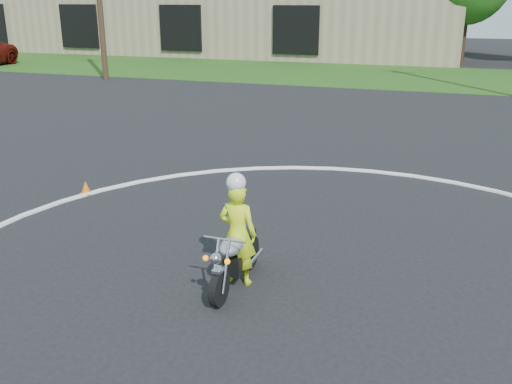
% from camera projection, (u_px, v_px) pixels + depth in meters
% --- Properties ---
extents(grass_strip, '(120.00, 10.00, 0.02)m').
position_uv_depth(grass_strip, '(419.00, 77.00, 29.72)').
color(grass_strip, '#1E4714').
rests_on(grass_strip, ground).
extents(course_markings, '(19.05, 19.05, 0.12)m').
position_uv_depth(course_markings, '(474.00, 268.00, 8.76)').
color(course_markings, silver).
rests_on(course_markings, ground).
extents(primary_motorcycle, '(0.60, 1.72, 0.91)m').
position_uv_depth(primary_motorcycle, '(235.00, 258.00, 8.10)').
color(primary_motorcycle, black).
rests_on(primary_motorcycle, ground).
extents(rider_primary_grp, '(0.56, 0.38, 1.68)m').
position_uv_depth(rider_primary_grp, '(238.00, 231.00, 8.09)').
color(rider_primary_grp, '#E0FF1A').
rests_on(rider_primary_grp, ground).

